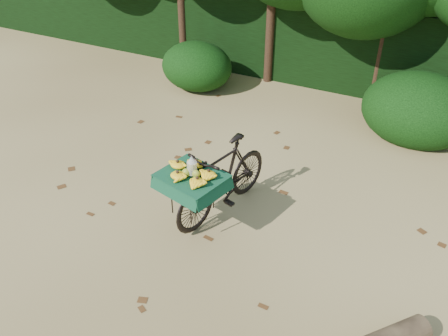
% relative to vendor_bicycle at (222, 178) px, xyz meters
% --- Properties ---
extents(ground, '(80.00, 80.00, 0.00)m').
position_rel_vendor_bicycle_xyz_m(ground, '(0.61, -0.79, -0.57)').
color(ground, tan).
rests_on(ground, ground).
extents(vendor_bicycle, '(1.07, 1.95, 1.12)m').
position_rel_vendor_bicycle_xyz_m(vendor_bicycle, '(0.00, 0.00, 0.00)').
color(vendor_bicycle, black).
rests_on(vendor_bicycle, ground).
extents(hedge_backdrop, '(26.00, 1.80, 1.80)m').
position_rel_vendor_bicycle_xyz_m(hedge_backdrop, '(0.61, 5.51, 0.33)').
color(hedge_backdrop, black).
rests_on(hedge_backdrop, ground).
extents(bush_clumps, '(8.80, 1.70, 0.90)m').
position_rel_vendor_bicycle_xyz_m(bush_clumps, '(1.11, 3.51, -0.12)').
color(bush_clumps, black).
rests_on(bush_clumps, ground).
extents(leaf_litter, '(7.00, 7.30, 0.01)m').
position_rel_vendor_bicycle_xyz_m(leaf_litter, '(0.61, -0.14, -0.56)').
color(leaf_litter, '#503015').
rests_on(leaf_litter, ground).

